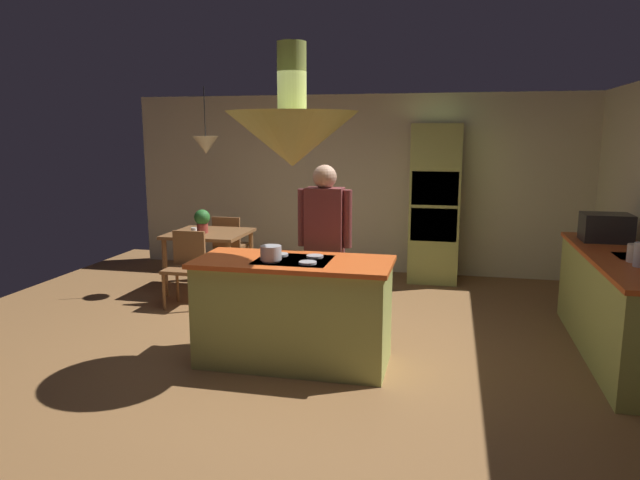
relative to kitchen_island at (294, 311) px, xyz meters
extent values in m
plane|color=olive|center=(0.00, 0.20, -0.47)|extent=(8.16, 8.16, 0.00)
cube|color=beige|center=(0.00, 3.65, 0.80)|extent=(6.80, 0.10, 2.55)
cube|color=#A8B259|center=(0.00, 0.00, -0.02)|extent=(1.64, 0.72, 0.89)
cube|color=#E05B23|center=(0.00, 0.00, 0.44)|extent=(1.70, 0.78, 0.04)
cube|color=black|center=(0.00, 0.00, 0.46)|extent=(0.64, 0.52, 0.01)
cylinder|color=#B2B2B7|center=(-0.16, -0.13, 0.47)|extent=(0.15, 0.15, 0.02)
cylinder|color=#B2B2B7|center=(0.16, -0.13, 0.47)|extent=(0.15, 0.15, 0.02)
cylinder|color=#B2B2B7|center=(-0.16, 0.13, 0.47)|extent=(0.15, 0.15, 0.02)
cylinder|color=#B2B2B7|center=(0.16, 0.13, 0.47)|extent=(0.15, 0.15, 0.02)
cube|color=#A8B259|center=(2.84, 0.80, -0.02)|extent=(0.62, 2.44, 0.89)
cube|color=#E05B23|center=(2.84, 0.80, 0.44)|extent=(0.66, 2.48, 0.04)
cube|color=#A8B259|center=(1.10, 3.25, 0.60)|extent=(0.66, 0.62, 2.13)
cube|color=black|center=(1.10, 2.96, 0.83)|extent=(0.60, 0.04, 0.44)
cube|color=black|center=(1.10, 2.96, 0.35)|extent=(0.60, 0.04, 0.44)
cube|color=brown|center=(-1.70, 2.10, 0.27)|extent=(0.96, 0.92, 0.04)
cylinder|color=brown|center=(-2.12, 1.70, -0.11)|extent=(0.06, 0.06, 0.72)
cylinder|color=brown|center=(-1.28, 1.70, -0.11)|extent=(0.06, 0.06, 0.72)
cylinder|color=brown|center=(-2.12, 2.50, -0.11)|extent=(0.06, 0.06, 0.72)
cylinder|color=brown|center=(-1.28, 2.50, -0.11)|extent=(0.06, 0.06, 0.72)
cylinder|color=tan|center=(0.04, 0.66, -0.05)|extent=(0.14, 0.14, 0.84)
cylinder|color=tan|center=(0.22, 0.66, -0.05)|extent=(0.14, 0.14, 0.84)
cube|color=brown|center=(0.13, 0.66, 0.70)|extent=(0.36, 0.22, 0.65)
cylinder|color=brown|center=(-0.09, 0.66, 0.73)|extent=(0.09, 0.09, 0.55)
cylinder|color=brown|center=(0.35, 0.66, 0.73)|extent=(0.09, 0.09, 0.55)
sphere|color=tan|center=(0.13, 0.66, 1.13)|extent=(0.23, 0.23, 0.23)
cone|color=#A8B259|center=(0.00, 0.00, 1.49)|extent=(1.10, 1.10, 0.45)
cylinder|color=#A8B259|center=(0.00, 0.00, 1.99)|extent=(0.24, 0.24, 0.55)
cone|color=beige|center=(-1.70, 2.10, 1.39)|extent=(0.32, 0.32, 0.22)
cylinder|color=black|center=(-1.70, 2.10, 1.80)|extent=(0.01, 0.01, 0.60)
cube|color=brown|center=(-1.70, 1.34, -0.03)|extent=(0.40, 0.40, 0.04)
cube|color=brown|center=(-1.70, 1.52, 0.19)|extent=(0.40, 0.04, 0.42)
cylinder|color=brown|center=(-1.87, 1.17, -0.26)|extent=(0.04, 0.04, 0.43)
cylinder|color=brown|center=(-1.53, 1.17, -0.26)|extent=(0.04, 0.04, 0.43)
cylinder|color=brown|center=(-1.87, 1.51, -0.26)|extent=(0.04, 0.04, 0.43)
cylinder|color=brown|center=(-1.53, 1.51, -0.26)|extent=(0.04, 0.04, 0.43)
cube|color=brown|center=(-1.70, 2.86, -0.03)|extent=(0.40, 0.40, 0.04)
cube|color=brown|center=(-1.70, 2.68, 0.19)|extent=(0.40, 0.04, 0.42)
cylinder|color=brown|center=(-1.53, 3.03, -0.26)|extent=(0.04, 0.04, 0.43)
cylinder|color=brown|center=(-1.87, 3.03, -0.26)|extent=(0.04, 0.04, 0.43)
cylinder|color=brown|center=(-1.53, 2.69, -0.26)|extent=(0.04, 0.04, 0.43)
cylinder|color=brown|center=(-1.87, 2.69, -0.26)|extent=(0.04, 0.04, 0.43)
cylinder|color=#99382D|center=(-1.75, 2.02, 0.35)|extent=(0.14, 0.14, 0.12)
sphere|color=#2D722D|center=(-1.75, 2.02, 0.49)|extent=(0.20, 0.20, 0.20)
cylinder|color=white|center=(-1.79, 1.87, 0.33)|extent=(0.07, 0.07, 0.09)
cylinder|color=silver|center=(2.84, 0.55, 0.54)|extent=(0.13, 0.13, 0.15)
cube|color=#232326|center=(2.84, 1.53, 0.60)|extent=(0.46, 0.36, 0.28)
cylinder|color=#B2B2B7|center=(-0.16, -0.13, 0.54)|extent=(0.18, 0.18, 0.12)
camera|label=1|loc=(1.30, -4.69, 1.53)|focal=32.47mm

